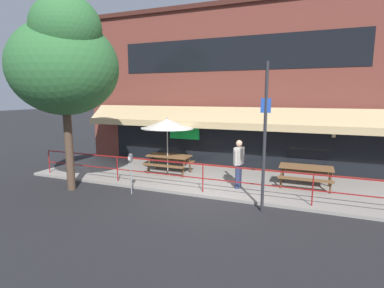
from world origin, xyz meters
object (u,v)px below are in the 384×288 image
picnic_table_left (169,159)px  parking_meter_near (131,161)px  picnic_table_centre (306,171)px  pedestrian_walking (239,161)px  street_sign_pole (265,137)px  street_tree_curbside (64,61)px  patio_umbrella_left (167,124)px

picnic_table_left → parking_meter_near: bearing=-92.7°
picnic_table_centre → pedestrian_walking: (-2.21, -0.95, 0.35)m
pedestrian_walking → parking_meter_near: size_ratio=1.20×
picnic_table_left → street_sign_pole: (4.27, -2.60, 1.48)m
picnic_table_left → pedestrian_walking: pedestrian_walking is taller
picnic_table_centre → street_tree_curbside: street_tree_curbside is taller
picnic_table_centre → patio_umbrella_left: size_ratio=0.76×
street_tree_curbside → pedestrian_walking: bearing=21.6°
picnic_table_centre → street_sign_pole: street_sign_pole is taller
picnic_table_centre → pedestrian_walking: pedestrian_walking is taller
picnic_table_centre → patio_umbrella_left: (-5.38, -0.14, 1.47)m
pedestrian_walking → parking_meter_near: 3.73m
parking_meter_near → street_tree_curbside: bearing=-168.6°
pedestrian_walking → street_sign_pole: (1.09, -1.65, 1.13)m
street_sign_pole → picnic_table_centre: bearing=66.8°
picnic_table_left → picnic_table_centre: (5.38, 0.00, 0.00)m
patio_umbrella_left → picnic_table_centre: bearing=1.5°
parking_meter_near → street_tree_curbside: size_ratio=0.22×
picnic_table_left → picnic_table_centre: size_ratio=1.00×
pedestrian_walking → patio_umbrella_left: bearing=165.8°
picnic_table_centre → parking_meter_near: (-5.51, -2.68, 0.44)m
picnic_table_left → street_tree_curbside: (-2.31, -3.12, 3.77)m
street_sign_pole → street_tree_curbside: (-6.57, -0.52, 2.29)m
street_sign_pole → street_tree_curbside: bearing=-175.5°
picnic_table_left → street_tree_curbside: street_tree_curbside is taller
picnic_table_centre → pedestrian_walking: 2.43m
picnic_table_left → street_sign_pole: street_sign_pole is taller
picnic_table_centre → street_sign_pole: bearing=-113.2°
pedestrian_walking → street_tree_curbside: size_ratio=0.27×
street_tree_curbside → patio_umbrella_left: bearing=52.2°
patio_umbrella_left → street_tree_curbside: (-2.31, -2.97, 2.30)m
picnic_table_centre → pedestrian_walking: bearing=-156.7°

